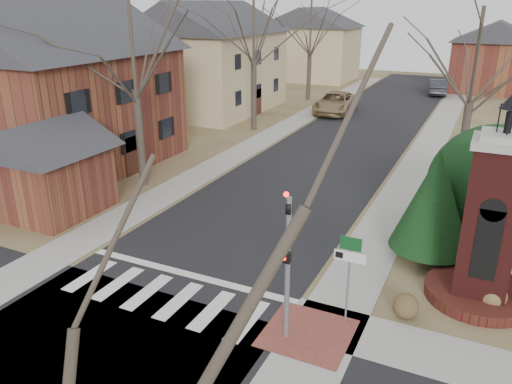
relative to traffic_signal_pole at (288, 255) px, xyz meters
The scene contains 26 objects.
ground 5.05m from the traffic_signal_pole, behind, with size 120.00×120.00×0.00m, color brown.
main_street 22.01m from the traffic_signal_pole, 101.35° to the left, with size 8.00×70.00×0.01m, color black.
cross_street 6.16m from the traffic_signal_pole, 140.28° to the right, with size 120.00×8.00×0.01m, color black.
crosswalk_zone 5.02m from the traffic_signal_pole, behind, with size 8.00×2.20×0.02m, color silver.
stop_bar 5.30m from the traffic_signal_pole, 158.11° to the left, with size 8.00×0.35×0.02m, color silver.
sidewalk_right_main 21.60m from the traffic_signal_pole, 87.59° to the left, with size 2.00×60.00×0.02m, color gray.
sidewalk_left 23.58m from the traffic_signal_pole, 113.91° to the left, with size 2.00×60.00×0.02m, color gray.
curb_apron 2.66m from the traffic_signal_pole, 40.52° to the left, with size 2.40×2.40×0.02m, color brown.
traffic_signal_pole is the anchor object (origin of this frame).
sign_post 2.02m from the traffic_signal_pole, 47.57° to the left, with size 0.90×0.07×2.75m.
brick_gate_monument 6.47m from the traffic_signal_pole, 43.24° to the left, with size 3.20×3.20×6.47m.
house_brick_left 19.81m from the traffic_signal_pole, 151.43° to the left, with size 9.80×11.80×9.42m.
house_stucco_left 31.92m from the traffic_signal_pole, 123.97° to the left, with size 9.80×12.80×9.28m.
garage_left 13.40m from the traffic_signal_pole, 163.01° to the left, with size 4.80×4.80×4.29m.
house_distant_left 50.18m from the traffic_signal_pole, 108.98° to the left, with size 10.80×8.80×8.53m.
house_distant_right 47.58m from the traffic_signal_pole, 85.55° to the left, with size 8.80×8.80×7.30m.
evergreen_near 7.06m from the traffic_signal_pole, 65.72° to the left, with size 2.80×2.80×4.10m.
evergreen_mass 10.09m from the traffic_signal_pole, 62.23° to the left, with size 4.80×4.80×4.80m, color black.
bare_tree_0 14.99m from the traffic_signal_pole, 143.29° to the left, with size 8.05×8.05×11.15m.
bare_tree_1 24.83m from the traffic_signal_pole, 117.81° to the left, with size 8.40×8.40×11.64m.
bare_tree_2 36.66m from the traffic_signal_pole, 108.92° to the left, with size 7.35×7.35×10.19m.
bare_tree_3 16.28m from the traffic_signal_pole, 78.28° to the left, with size 7.00×7.00×9.70m.
pickup_truck 30.73m from the traffic_signal_pole, 104.54° to the left, with size 2.83×6.15×1.71m, color #90764E.
distant_car 42.74m from the traffic_signal_pole, 91.34° to the left, with size 1.64×4.70×1.55m, color #2F3036.
dry_shrub_left 4.33m from the traffic_signal_pole, 40.64° to the left, with size 0.76×0.76×0.76m, color brown.
dry_shrub_right 6.85m from the traffic_signal_pole, 38.28° to the left, with size 0.86×0.86×0.86m, color brown.
Camera 1 is at (8.52, -10.20, 8.76)m, focal length 35.00 mm.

